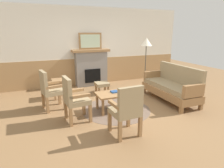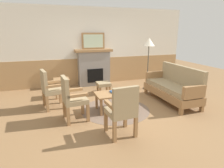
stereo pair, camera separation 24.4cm
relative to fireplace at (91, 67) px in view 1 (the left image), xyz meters
name	(u,v)px [view 1 (the left image)]	position (x,y,z in m)	size (l,w,h in m)	color
ground_plane	(117,108)	(0.00, -2.35, -0.65)	(14.00, 14.00, 0.00)	olive
wall_back	(89,48)	(0.00, 0.25, 0.66)	(7.20, 0.14, 2.70)	silver
fireplace	(91,67)	(0.00, 0.00, 0.00)	(1.30, 0.44, 1.28)	gray
framed_picture	(90,41)	(0.00, 0.00, 0.91)	(0.80, 0.04, 0.56)	olive
couch	(171,87)	(1.64, -2.35, -0.26)	(0.70, 1.80, 0.98)	olive
coffee_table	(116,95)	(-0.05, -2.41, -0.27)	(0.96, 0.56, 0.44)	olive
round_rug	(116,109)	(-0.05, -2.41, -0.65)	(1.69, 1.69, 0.01)	brown
book_on_table	(115,92)	(-0.07, -2.35, -0.20)	(0.18, 0.17, 0.03)	navy
footstool	(102,85)	(0.03, -1.09, -0.37)	(0.40, 0.40, 0.36)	olive
armchair_near_fireplace	(74,97)	(-1.12, -2.64, -0.11)	(0.52, 0.52, 0.98)	olive
armchair_by_window_left	(50,88)	(-1.54, -1.77, -0.11)	(0.56, 0.56, 0.98)	olive
armchair_front_left	(127,109)	(-0.35, -3.59, -0.11)	(0.51, 0.51, 0.98)	olive
side_table	(60,83)	(-1.21, -0.98, -0.22)	(0.44, 0.44, 0.55)	olive
floor_lamp_by_couch	(146,45)	(1.57, -1.06, 0.80)	(0.36, 0.36, 1.68)	#332D28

